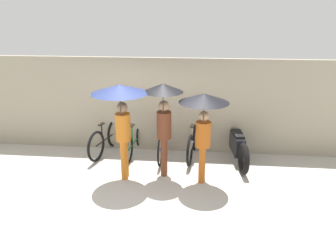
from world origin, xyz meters
TOP-DOWN VIEW (x-y plane):
  - ground_plane at (0.00, 0.00)m, footprint 30.00×30.00m
  - back_wall at (0.00, 2.26)m, footprint 11.33×0.12m
  - parked_bicycle_0 at (-1.12, 1.87)m, footprint 0.55×1.72m
  - parked_bicycle_1 at (-0.37, 1.89)m, footprint 0.44×1.76m
  - parked_bicycle_2 at (0.37, 1.83)m, footprint 0.44×1.80m
  - parked_bicycle_3 at (1.12, 1.84)m, footprint 0.44×1.71m
  - pedestrian_leading at (-0.35, 0.54)m, footprint 1.15×1.15m
  - pedestrian_center at (0.50, 0.80)m, footprint 0.85×0.85m
  - pedestrian_trailing at (1.34, 0.55)m, footprint 1.01×1.01m
  - motorcycle at (2.21, 1.78)m, footprint 0.58×2.15m

SIDE VIEW (x-z plane):
  - ground_plane at x=0.00m, z-range 0.00..0.00m
  - parked_bicycle_1 at x=-0.37m, z-range -0.17..0.88m
  - parked_bicycle_0 at x=-1.12m, z-range -0.11..0.90m
  - parked_bicycle_3 at x=1.12m, z-range -0.16..0.95m
  - parked_bicycle_2 at x=0.37m, z-range -0.15..0.95m
  - motorcycle at x=2.21m, z-range -0.06..0.86m
  - back_wall at x=0.00m, z-range 0.00..2.43m
  - pedestrian_trailing at x=1.34m, z-range 0.58..2.57m
  - pedestrian_center at x=0.50m, z-range 0.52..2.65m
  - pedestrian_leading at x=-0.35m, z-range 0.67..2.80m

